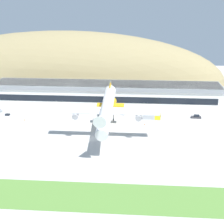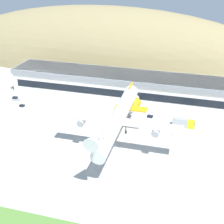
{
  "view_description": "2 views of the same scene",
  "coord_description": "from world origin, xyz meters",
  "px_view_note": "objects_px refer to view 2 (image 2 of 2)",
  "views": [
    {
      "loc": [
        19.54,
        -134.36,
        54.84
      ],
      "look_at": [
        8.94,
        -2.95,
        12.43
      ],
      "focal_mm": 60.0,
      "sensor_mm": 36.0,
      "label": 1
    },
    {
      "loc": [
        36.27,
        -100.29,
        60.95
      ],
      "look_at": [
        4.53,
        1.43,
        13.91
      ],
      "focal_mm": 60.0,
      "sensor_mm": 36.0,
      "label": 2
    }
  ],
  "objects_px": {
    "terminal_building": "(139,86)",
    "traffic_cone_0": "(172,134)",
    "fuel_truck": "(183,123)",
    "service_car_0": "(150,118)",
    "service_car_2": "(15,99)",
    "jetway_0": "(132,104)",
    "traffic_cone_1": "(38,114)",
    "cargo_airplane": "(118,120)",
    "service_car_1": "(22,107)"
  },
  "relations": [
    {
      "from": "cargo_airplane",
      "to": "service_car_1",
      "type": "relative_size",
      "value": 12.58
    },
    {
      "from": "terminal_building",
      "to": "fuel_truck",
      "type": "xyz_separation_m",
      "value": [
        22.26,
        -21.48,
        -4.69
      ]
    },
    {
      "from": "terminal_building",
      "to": "service_car_0",
      "type": "height_order",
      "value": "terminal_building"
    },
    {
      "from": "jetway_0",
      "to": "service_car_0",
      "type": "height_order",
      "value": "jetway_0"
    },
    {
      "from": "jetway_0",
      "to": "fuel_truck",
      "type": "xyz_separation_m",
      "value": [
        21.24,
        -5.67,
        -2.45
      ]
    },
    {
      "from": "service_car_2",
      "to": "fuel_truck",
      "type": "height_order",
      "value": "fuel_truck"
    },
    {
      "from": "fuel_truck",
      "to": "service_car_0",
      "type": "bearing_deg",
      "value": 168.54
    },
    {
      "from": "service_car_1",
      "to": "terminal_building",
      "type": "bearing_deg",
      "value": 29.02
    },
    {
      "from": "terminal_building",
      "to": "service_car_0",
      "type": "distance_m",
      "value": 21.6
    },
    {
      "from": "jetway_0",
      "to": "service_car_2",
      "type": "height_order",
      "value": "jetway_0"
    },
    {
      "from": "service_car_1",
      "to": "traffic_cone_0",
      "type": "bearing_deg",
      "value": -4.94
    },
    {
      "from": "traffic_cone_0",
      "to": "service_car_0",
      "type": "bearing_deg",
      "value": 133.77
    },
    {
      "from": "terminal_building",
      "to": "jetway_0",
      "type": "bearing_deg",
      "value": -86.31
    },
    {
      "from": "terminal_building",
      "to": "service_car_2",
      "type": "height_order",
      "value": "terminal_building"
    },
    {
      "from": "jetway_0",
      "to": "cargo_airplane",
      "type": "xyz_separation_m",
      "value": [
        3.61,
        -31.75,
        7.95
      ]
    },
    {
      "from": "terminal_building",
      "to": "fuel_truck",
      "type": "bearing_deg",
      "value": -43.97
    },
    {
      "from": "service_car_0",
      "to": "traffic_cone_0",
      "type": "bearing_deg",
      "value": -46.23
    },
    {
      "from": "cargo_airplane",
      "to": "service_car_2",
      "type": "distance_m",
      "value": 64.03
    },
    {
      "from": "jetway_0",
      "to": "service_car_0",
      "type": "xyz_separation_m",
      "value": [
        8.02,
        -2.98,
        -3.35
      ]
    },
    {
      "from": "cargo_airplane",
      "to": "traffic_cone_1",
      "type": "relative_size",
      "value": 81.76
    },
    {
      "from": "cargo_airplane",
      "to": "fuel_truck",
      "type": "bearing_deg",
      "value": 55.93
    },
    {
      "from": "terminal_building",
      "to": "fuel_truck",
      "type": "height_order",
      "value": "terminal_building"
    },
    {
      "from": "service_car_0",
      "to": "service_car_2",
      "type": "bearing_deg",
      "value": 178.44
    },
    {
      "from": "terminal_building",
      "to": "service_car_1",
      "type": "xyz_separation_m",
      "value": [
        -43.53,
        -24.15,
        -5.57
      ]
    },
    {
      "from": "terminal_building",
      "to": "traffic_cone_0",
      "type": "bearing_deg",
      "value": -56.79
    },
    {
      "from": "service_car_2",
      "to": "fuel_truck",
      "type": "relative_size",
      "value": 0.46
    },
    {
      "from": "jetway_0",
      "to": "traffic_cone_1",
      "type": "height_order",
      "value": "jetway_0"
    },
    {
      "from": "jetway_0",
      "to": "service_car_1",
      "type": "height_order",
      "value": "jetway_0"
    },
    {
      "from": "fuel_truck",
      "to": "terminal_building",
      "type": "bearing_deg",
      "value": 136.03
    },
    {
      "from": "service_car_1",
      "to": "fuel_truck",
      "type": "bearing_deg",
      "value": 2.33
    },
    {
      "from": "terminal_building",
      "to": "fuel_truck",
      "type": "distance_m",
      "value": 31.29
    },
    {
      "from": "cargo_airplane",
      "to": "service_car_0",
      "type": "distance_m",
      "value": 31.21
    },
    {
      "from": "cargo_airplane",
      "to": "traffic_cone_1",
      "type": "height_order",
      "value": "cargo_airplane"
    },
    {
      "from": "terminal_building",
      "to": "traffic_cone_0",
      "type": "distance_m",
      "value": 35.86
    },
    {
      "from": "service_car_1",
      "to": "traffic_cone_1",
      "type": "bearing_deg",
      "value": -21.46
    },
    {
      "from": "service_car_0",
      "to": "traffic_cone_1",
      "type": "xyz_separation_m",
      "value": [
        -43.4,
        -8.96,
        -0.36
      ]
    },
    {
      "from": "terminal_building",
      "to": "traffic_cone_1",
      "type": "height_order",
      "value": "terminal_building"
    },
    {
      "from": "terminal_building",
      "to": "cargo_airplane",
      "type": "bearing_deg",
      "value": -84.45
    },
    {
      "from": "jetway_0",
      "to": "service_car_1",
      "type": "bearing_deg",
      "value": -169.4
    },
    {
      "from": "jetway_0",
      "to": "service_car_2",
      "type": "relative_size",
      "value": 3.51
    },
    {
      "from": "terminal_building",
      "to": "service_car_2",
      "type": "xyz_separation_m",
      "value": [
        -50.6,
        -17.18,
        -5.54
      ]
    },
    {
      "from": "jetway_0",
      "to": "cargo_airplane",
      "type": "bearing_deg",
      "value": -83.52
    },
    {
      "from": "service_car_1",
      "to": "service_car_2",
      "type": "relative_size",
      "value": 0.99
    },
    {
      "from": "jetway_0",
      "to": "traffic_cone_1",
      "type": "distance_m",
      "value": 37.53
    },
    {
      "from": "service_car_1",
      "to": "fuel_truck",
      "type": "relative_size",
      "value": 0.46
    },
    {
      "from": "terminal_building",
      "to": "fuel_truck",
      "type": "relative_size",
      "value": 13.94
    },
    {
      "from": "cargo_airplane",
      "to": "service_car_2",
      "type": "xyz_separation_m",
      "value": [
        -55.23,
        30.38,
        -11.25
      ]
    },
    {
      "from": "jetway_0",
      "to": "cargo_airplane",
      "type": "distance_m",
      "value": 32.92
    },
    {
      "from": "service_car_2",
      "to": "traffic_cone_1",
      "type": "height_order",
      "value": "service_car_2"
    },
    {
      "from": "cargo_airplane",
      "to": "traffic_cone_1",
      "type": "distance_m",
      "value": 45.26
    }
  ]
}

